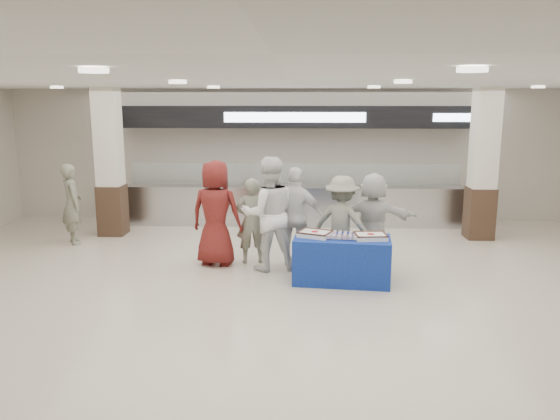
{
  "coord_description": "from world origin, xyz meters",
  "views": [
    {
      "loc": [
        0.18,
        -7.44,
        2.94
      ],
      "look_at": [
        -0.19,
        1.6,
        1.11
      ],
      "focal_mm": 35.0,
      "sensor_mm": 36.0,
      "label": 1
    }
  ],
  "objects_px": {
    "chef_short": "(296,217)",
    "civilian_maroon": "(216,213)",
    "sheet_cake_right": "(371,236)",
    "cupcake_tray": "(342,235)",
    "chef_tall": "(269,214)",
    "soldier_b": "(342,223)",
    "display_table": "(342,260)",
    "sheet_cake_left": "(315,233)",
    "civilian_white": "(373,219)",
    "soldier_a": "(251,221)",
    "soldier_bg": "(72,204)"
  },
  "relations": [
    {
      "from": "soldier_a",
      "to": "soldier_bg",
      "type": "bearing_deg",
      "value": -29.02
    },
    {
      "from": "sheet_cake_right",
      "to": "cupcake_tray",
      "type": "relative_size",
      "value": 1.11
    },
    {
      "from": "soldier_a",
      "to": "soldier_b",
      "type": "bearing_deg",
      "value": 156.36
    },
    {
      "from": "chef_tall",
      "to": "soldier_b",
      "type": "distance_m",
      "value": 1.28
    },
    {
      "from": "cupcake_tray",
      "to": "soldier_b",
      "type": "bearing_deg",
      "value": 86.93
    },
    {
      "from": "display_table",
      "to": "chef_tall",
      "type": "bearing_deg",
      "value": 158.57
    },
    {
      "from": "cupcake_tray",
      "to": "chef_short",
      "type": "relative_size",
      "value": 0.26
    },
    {
      "from": "chef_short",
      "to": "civilian_maroon",
      "type": "bearing_deg",
      "value": 17.26
    },
    {
      "from": "soldier_a",
      "to": "soldier_b",
      "type": "distance_m",
      "value": 1.65
    },
    {
      "from": "civilian_maroon",
      "to": "civilian_white",
      "type": "xyz_separation_m",
      "value": [
        2.81,
        0.11,
        -0.11
      ]
    },
    {
      "from": "sheet_cake_left",
      "to": "chef_tall",
      "type": "height_order",
      "value": "chef_tall"
    },
    {
      "from": "sheet_cake_left",
      "to": "soldier_a",
      "type": "relative_size",
      "value": 0.39
    },
    {
      "from": "sheet_cake_left",
      "to": "sheet_cake_right",
      "type": "relative_size",
      "value": 1.17
    },
    {
      "from": "civilian_white",
      "to": "cupcake_tray",
      "type": "bearing_deg",
      "value": 66.62
    },
    {
      "from": "soldier_a",
      "to": "civilian_white",
      "type": "relative_size",
      "value": 0.93
    },
    {
      "from": "soldier_a",
      "to": "sheet_cake_right",
      "type": "bearing_deg",
      "value": 140.13
    },
    {
      "from": "chef_tall",
      "to": "soldier_b",
      "type": "height_order",
      "value": "chef_tall"
    },
    {
      "from": "sheet_cake_right",
      "to": "soldier_b",
      "type": "distance_m",
      "value": 0.85
    },
    {
      "from": "sheet_cake_right",
      "to": "soldier_a",
      "type": "bearing_deg",
      "value": 151.39
    },
    {
      "from": "sheet_cake_left",
      "to": "civilian_maroon",
      "type": "xyz_separation_m",
      "value": [
        -1.75,
        0.84,
        0.15
      ]
    },
    {
      "from": "soldier_b",
      "to": "civilian_maroon",
      "type": "bearing_deg",
      "value": 17.0
    },
    {
      "from": "sheet_cake_left",
      "to": "soldier_a",
      "type": "xyz_separation_m",
      "value": [
        -1.13,
        0.97,
        -0.02
      ]
    },
    {
      "from": "display_table",
      "to": "cupcake_tray",
      "type": "relative_size",
      "value": 3.31
    },
    {
      "from": "soldier_bg",
      "to": "civilian_white",
      "type": "bearing_deg",
      "value": -134.83
    },
    {
      "from": "chef_tall",
      "to": "civilian_white",
      "type": "height_order",
      "value": "chef_tall"
    },
    {
      "from": "display_table",
      "to": "civilian_maroon",
      "type": "bearing_deg",
      "value": 164.01
    },
    {
      "from": "cupcake_tray",
      "to": "soldier_a",
      "type": "distance_m",
      "value": 1.88
    },
    {
      "from": "civilian_maroon",
      "to": "display_table",
      "type": "bearing_deg",
      "value": 170.06
    },
    {
      "from": "chef_short",
      "to": "soldier_b",
      "type": "height_order",
      "value": "chef_short"
    },
    {
      "from": "sheet_cake_right",
      "to": "soldier_bg",
      "type": "relative_size",
      "value": 0.31
    },
    {
      "from": "sheet_cake_right",
      "to": "civilian_maroon",
      "type": "xyz_separation_m",
      "value": [
        -2.64,
        0.97,
        0.15
      ]
    },
    {
      "from": "sheet_cake_right",
      "to": "chef_short",
      "type": "relative_size",
      "value": 0.29
    },
    {
      "from": "sheet_cake_left",
      "to": "chef_short",
      "type": "xyz_separation_m",
      "value": [
        -0.32,
        0.88,
        0.09
      ]
    },
    {
      "from": "sheet_cake_right",
      "to": "civilian_maroon",
      "type": "height_order",
      "value": "civilian_maroon"
    },
    {
      "from": "civilian_maroon",
      "to": "civilian_white",
      "type": "bearing_deg",
      "value": -165.68
    },
    {
      "from": "soldier_b",
      "to": "chef_tall",
      "type": "bearing_deg",
      "value": 23.94
    },
    {
      "from": "display_table",
      "to": "sheet_cake_left",
      "type": "height_order",
      "value": "sheet_cake_left"
    },
    {
      "from": "civilian_white",
      "to": "sheet_cake_right",
      "type": "bearing_deg",
      "value": 89.22
    },
    {
      "from": "display_table",
      "to": "soldier_bg",
      "type": "distance_m",
      "value": 5.86
    },
    {
      "from": "display_table",
      "to": "soldier_a",
      "type": "xyz_separation_m",
      "value": [
        -1.57,
        1.02,
        0.41
      ]
    },
    {
      "from": "soldier_b",
      "to": "sheet_cake_left",
      "type": "bearing_deg",
      "value": 74.91
    },
    {
      "from": "cupcake_tray",
      "to": "civilian_maroon",
      "type": "xyz_separation_m",
      "value": [
        -2.19,
        0.89,
        0.17
      ]
    },
    {
      "from": "soldier_a",
      "to": "chef_short",
      "type": "distance_m",
      "value": 0.82
    },
    {
      "from": "sheet_cake_right",
      "to": "chef_short",
      "type": "height_order",
      "value": "chef_short"
    },
    {
      "from": "civilian_maroon",
      "to": "sheet_cake_right",
      "type": "bearing_deg",
      "value": 172.0
    },
    {
      "from": "chef_tall",
      "to": "sheet_cake_left",
      "type": "bearing_deg",
      "value": 130.77
    },
    {
      "from": "display_table",
      "to": "chef_short",
      "type": "height_order",
      "value": "chef_short"
    },
    {
      "from": "cupcake_tray",
      "to": "soldier_bg",
      "type": "height_order",
      "value": "soldier_bg"
    },
    {
      "from": "cupcake_tray",
      "to": "civilian_white",
      "type": "height_order",
      "value": "civilian_white"
    },
    {
      "from": "soldier_b",
      "to": "soldier_bg",
      "type": "relative_size",
      "value": 1.0
    }
  ]
}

